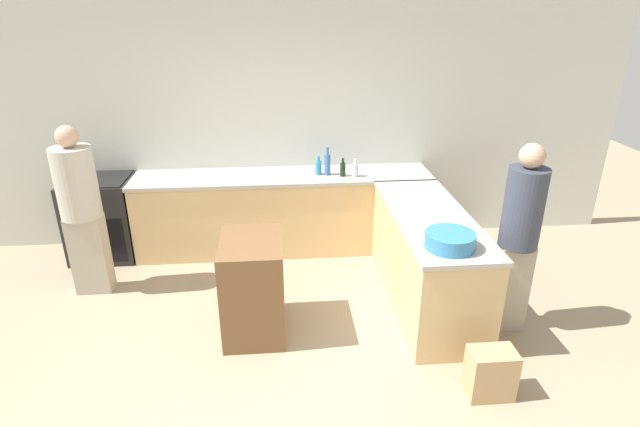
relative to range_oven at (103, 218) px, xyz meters
name	(u,v)px	position (x,y,z in m)	size (l,w,h in m)	color
ground_plane	(291,368)	(2.02, -2.14, -0.46)	(14.00, 14.00, 0.00)	tan
wall_back	(281,128)	(2.02, 0.35, 0.89)	(8.00, 0.06, 2.70)	silver
counter_back	(284,212)	(2.02, 0.00, 0.00)	(3.32, 0.66, 0.90)	#D6B27A
counter_peninsula	(427,258)	(3.34, -1.25, 0.00)	(0.69, 1.91, 0.90)	#D6B27A
range_oven	(103,218)	(0.00, 0.00, 0.00)	(0.71, 0.64, 0.91)	black
island_table	(253,287)	(1.73, -1.59, -0.02)	(0.52, 0.70, 0.87)	brown
mixing_bowl	(450,240)	(3.28, -1.92, 0.51)	(0.39, 0.39, 0.13)	teal
wine_bottle_dark	(343,169)	(2.68, -0.10, 0.53)	(0.06, 0.06, 0.20)	black
dish_soap_bottle	(318,167)	(2.41, -0.02, 0.53)	(0.07, 0.07, 0.21)	#338CBF
vinegar_bottle_clear	(355,170)	(2.81, -0.13, 0.53)	(0.07, 0.07, 0.20)	silver
water_bottle_blue	(327,164)	(2.52, -0.04, 0.57)	(0.07, 0.07, 0.32)	#386BB7
person_by_range	(81,207)	(0.11, -0.78, 0.45)	(0.37, 0.37, 1.68)	#ADA38E
person_at_peninsula	(519,233)	(3.94, -1.74, 0.46)	(0.32, 0.32, 1.68)	#ADA38E
paper_bag	(491,373)	(3.46, -2.54, -0.26)	(0.33, 0.22, 0.38)	tan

